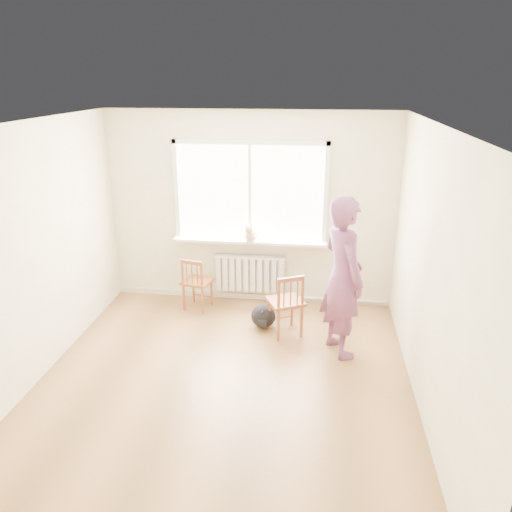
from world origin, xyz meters
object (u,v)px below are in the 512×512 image
(chair_left, at_px, (196,284))
(backpack, at_px, (263,316))
(chair_right, at_px, (287,304))
(cat, at_px, (251,233))
(person, at_px, (343,277))

(chair_left, xyz_separation_m, backpack, (0.99, -0.42, -0.23))
(chair_right, distance_m, cat, 1.20)
(chair_right, xyz_separation_m, backpack, (-0.31, 0.15, -0.26))
(chair_left, relative_size, cat, 1.73)
(cat, relative_size, backpack, 1.39)
(cat, bearing_deg, person, -39.46)
(cat, bearing_deg, chair_left, -157.09)
(cat, distance_m, backpack, 1.16)
(chair_left, distance_m, chair_right, 1.43)
(chair_right, bearing_deg, chair_left, -49.62)
(person, distance_m, backpack, 1.32)
(person, xyz_separation_m, backpack, (-0.96, 0.47, -0.79))
(chair_left, relative_size, person, 0.41)
(chair_left, relative_size, backpack, 2.41)
(person, bearing_deg, backpack, 37.34)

